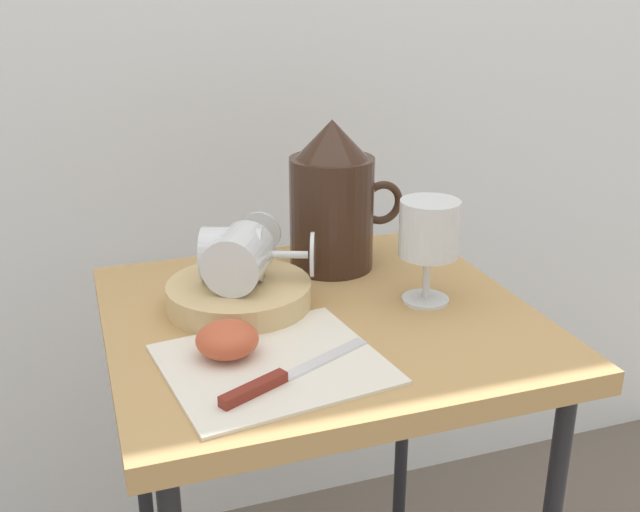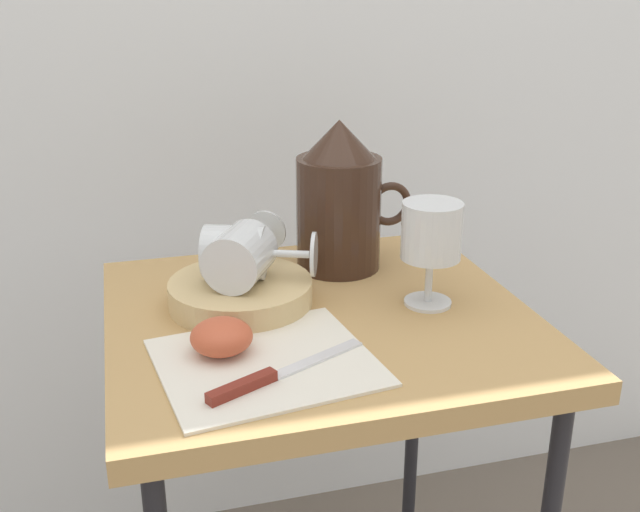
% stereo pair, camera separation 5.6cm
% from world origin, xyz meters
% --- Properties ---
extents(curtain_drape, '(2.40, 0.03, 2.03)m').
position_xyz_m(curtain_drape, '(0.00, 0.53, 1.02)').
color(curtain_drape, white).
rests_on(curtain_drape, ground_plane).
extents(table, '(0.55, 0.52, 0.71)m').
position_xyz_m(table, '(0.00, 0.00, 0.64)').
color(table, tan).
rests_on(table, ground_plane).
extents(linen_napkin, '(0.27, 0.24, 0.00)m').
position_xyz_m(linen_napkin, '(-0.10, -0.12, 0.72)').
color(linen_napkin, silver).
rests_on(linen_napkin, table).
extents(basket_tray, '(0.19, 0.19, 0.03)m').
position_xyz_m(basket_tray, '(-0.10, 0.05, 0.73)').
color(basket_tray, tan).
rests_on(basket_tray, table).
extents(pitcher, '(0.18, 0.13, 0.22)m').
position_xyz_m(pitcher, '(0.07, 0.15, 0.80)').
color(pitcher, '#382319').
rests_on(pitcher, table).
extents(wine_glass_upright, '(0.08, 0.08, 0.14)m').
position_xyz_m(wine_glass_upright, '(0.15, -0.01, 0.81)').
color(wine_glass_upright, silver).
rests_on(wine_glass_upright, table).
extents(wine_glass_tipped_near, '(0.13, 0.16, 0.08)m').
position_xyz_m(wine_glass_tipped_near, '(-0.09, 0.05, 0.79)').
color(wine_glass_tipped_near, silver).
rests_on(wine_glass_tipped_near, basket_tray).
extents(wine_glass_tipped_far, '(0.16, 0.11, 0.07)m').
position_xyz_m(wine_glass_tipped_far, '(-0.09, 0.06, 0.79)').
color(wine_glass_tipped_far, silver).
rests_on(wine_glass_tipped_far, basket_tray).
extents(apple_half_left, '(0.07, 0.07, 0.04)m').
position_xyz_m(apple_half_left, '(-0.14, -0.08, 0.74)').
color(apple_half_left, '#C15133').
rests_on(apple_half_left, linen_napkin).
extents(knife, '(0.20, 0.11, 0.01)m').
position_xyz_m(knife, '(-0.11, -0.16, 0.72)').
color(knife, silver).
rests_on(knife, linen_napkin).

